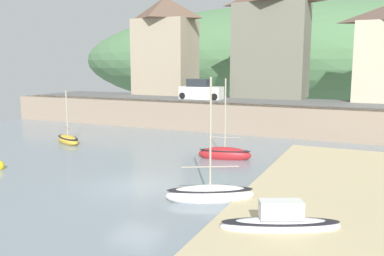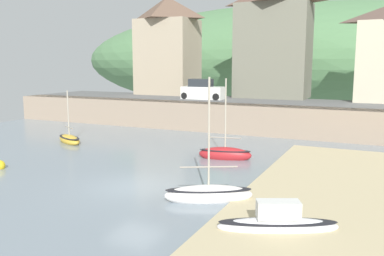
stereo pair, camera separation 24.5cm
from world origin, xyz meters
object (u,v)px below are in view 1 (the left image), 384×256
object	(u,v)px
parked_car_near_slipway	(201,91)
waterfront_building_centre	(271,40)
sailboat_blue_trim	(225,154)
sailboat_nearest_shore	(68,139)
dinghy_open_wooden	(210,194)
rowboat_small_beached	(280,223)
waterfront_building_left	(166,45)

from	to	relation	value
parked_car_near_slipway	waterfront_building_centre	bearing A→B (deg)	36.73
sailboat_blue_trim	parked_car_near_slipway	size ratio (longest dim) A/B	1.25
waterfront_building_centre	sailboat_nearest_shore	size ratio (longest dim) A/B	2.77
sailboat_blue_trim	dinghy_open_wooden	size ratio (longest dim) A/B	0.94
waterfront_building_centre	sailboat_blue_trim	xyz separation A→B (m)	(1.64, -17.87, -7.76)
waterfront_building_centre	sailboat_blue_trim	distance (m)	19.55
sailboat_blue_trim	waterfront_building_centre	bearing A→B (deg)	82.90
waterfront_building_centre	rowboat_small_beached	size ratio (longest dim) A/B	2.61
waterfront_building_left	waterfront_building_centre	world-z (taller)	waterfront_building_centre
waterfront_building_left	dinghy_open_wooden	size ratio (longest dim) A/B	1.93
waterfront_building_centre	parked_car_near_slipway	distance (m)	8.73
sailboat_blue_trim	sailboat_nearest_shore	bearing A→B (deg)	167.29
rowboat_small_beached	sailboat_blue_trim	bearing A→B (deg)	95.30
parked_car_near_slipway	waterfront_building_left	bearing A→B (deg)	142.45
waterfront_building_left	waterfront_building_centre	distance (m)	11.90
waterfront_building_left	rowboat_small_beached	distance (m)	34.42
sailboat_nearest_shore	sailboat_blue_trim	world-z (taller)	sailboat_blue_trim
sailboat_nearest_shore	parked_car_near_slipway	distance (m)	14.53
dinghy_open_wooden	sailboat_blue_trim	bearing A→B (deg)	77.28
sailboat_nearest_shore	dinghy_open_wooden	bearing A→B (deg)	0.86
rowboat_small_beached	dinghy_open_wooden	distance (m)	4.01
waterfront_building_centre	rowboat_small_beached	xyz separation A→B (m)	(7.24, -27.61, -7.77)
waterfront_building_left	rowboat_small_beached	world-z (taller)	waterfront_building_left
sailboat_blue_trim	rowboat_small_beached	size ratio (longest dim) A/B	1.21
waterfront_building_centre	sailboat_nearest_shore	xyz separation A→B (m)	(-10.73, -17.79, -7.83)
dinghy_open_wooden	parked_car_near_slipway	xyz separation A→B (m)	(-9.45, 21.11, 2.89)
waterfront_building_left	rowboat_small_beached	size ratio (longest dim) A/B	2.49
sailboat_nearest_shore	rowboat_small_beached	distance (m)	20.48
rowboat_small_beached	dinghy_open_wooden	bearing A→B (deg)	125.49
rowboat_small_beached	waterfront_building_left	bearing A→B (deg)	100.14
sailboat_nearest_shore	waterfront_building_left	bearing A→B (deg)	122.95
rowboat_small_beached	parked_car_near_slipway	size ratio (longest dim) A/B	1.03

